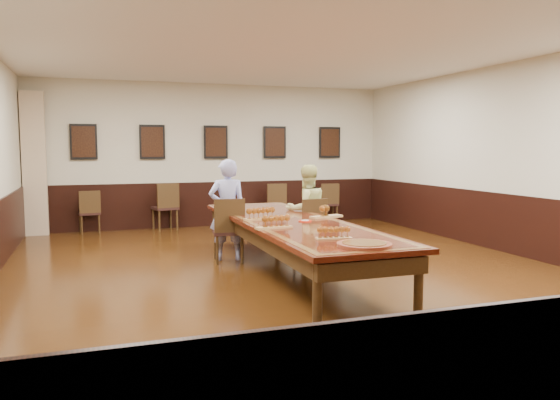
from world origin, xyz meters
name	(u,v)px	position (x,y,z in m)	size (l,w,h in m)	color
floor	(291,273)	(0.00, 0.00, -0.01)	(8.00, 10.00, 0.02)	black
ceiling	(292,43)	(0.00, 0.00, 3.21)	(8.00, 10.00, 0.02)	white
wall_back	(215,155)	(0.00, 5.01, 1.60)	(8.00, 0.02, 3.20)	beige
wall_right	(521,159)	(4.01, 0.00, 1.60)	(0.02, 10.00, 3.20)	beige
chair_man	(228,230)	(-0.66, 1.06, 0.50)	(0.47, 0.51, 1.01)	black
chair_woman	(309,227)	(0.71, 1.07, 0.48)	(0.45, 0.49, 0.96)	black
spare_chair_a	(89,212)	(-2.74, 4.80, 0.45)	(0.42, 0.46, 0.90)	black
spare_chair_b	(165,206)	(-1.19, 4.70, 0.51)	(0.48, 0.53, 1.03)	black
spare_chair_c	(275,204)	(1.30, 4.65, 0.48)	(0.45, 0.49, 0.96)	black
spare_chair_d	(328,203)	(2.64, 4.67, 0.47)	(0.44, 0.48, 0.93)	black
person_man	(227,210)	(-0.65, 1.17, 0.80)	(0.59, 0.39, 1.60)	#515DCB
person_woman	(307,210)	(0.70, 1.17, 0.75)	(0.75, 0.58, 1.50)	#E7EA92
pink_phone	(322,216)	(0.60, 0.28, 0.76)	(0.07, 0.14, 0.01)	#E64CAB
curtain	(34,164)	(-3.75, 4.82, 1.45)	(0.45, 0.18, 2.90)	tan
wainscoting	(291,238)	(0.00, 0.00, 0.50)	(8.00, 10.00, 1.00)	black
conference_table	(291,230)	(0.00, 0.00, 0.61)	(1.40, 5.00, 0.76)	black
posters	(216,142)	(0.00, 4.94, 1.90)	(6.14, 0.04, 0.74)	black
flight_a	(261,214)	(-0.39, 0.22, 0.84)	(0.51, 0.26, 0.18)	#AB8048
flight_b	(326,212)	(0.59, 0.14, 0.84)	(0.53, 0.27, 0.19)	#AB8048
flight_c	(274,222)	(-0.47, -0.64, 0.83)	(0.48, 0.18, 0.18)	#AB8048
flight_d	(334,233)	(-0.09, -1.63, 0.82)	(0.42, 0.18, 0.15)	#AB8048
red_plate_grp	(305,221)	(0.15, -0.16, 0.76)	(0.19, 0.19, 0.02)	red
carved_platter	(364,245)	(0.03, -2.14, 0.77)	(0.62, 0.62, 0.05)	#5E2112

